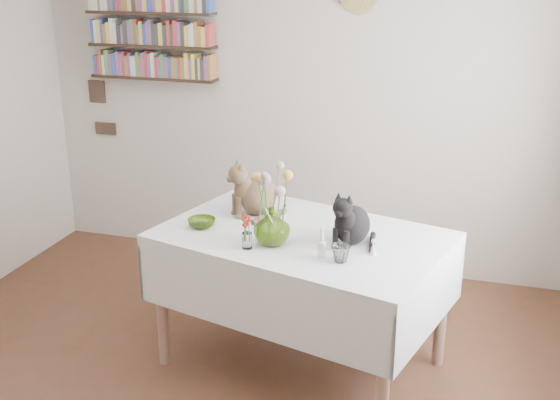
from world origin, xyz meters
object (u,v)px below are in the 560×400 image
(flower_vase, at_px, (272,226))
(black_cat, at_px, (353,215))
(tabby_cat, at_px, (258,186))
(bookshelf_unit, at_px, (151,18))
(dining_table, at_px, (302,267))

(flower_vase, bearing_deg, black_cat, 20.10)
(tabby_cat, bearing_deg, black_cat, 27.47)
(flower_vase, distance_m, bookshelf_unit, 2.30)
(tabby_cat, bearing_deg, dining_table, 15.86)
(tabby_cat, relative_size, flower_vase, 1.68)
(tabby_cat, bearing_deg, flower_vase, -11.19)
(black_cat, relative_size, bookshelf_unit, 0.31)
(black_cat, bearing_deg, flower_vase, -142.67)
(dining_table, bearing_deg, black_cat, -7.19)
(black_cat, height_order, bookshelf_unit, bookshelf_unit)
(black_cat, bearing_deg, tabby_cat, 172.98)
(dining_table, height_order, bookshelf_unit, bookshelf_unit)
(black_cat, relative_size, flower_vase, 1.52)
(flower_vase, xyz_separation_m, bookshelf_unit, (-1.43, 1.55, 0.91))
(dining_table, height_order, tabby_cat, tabby_cat)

